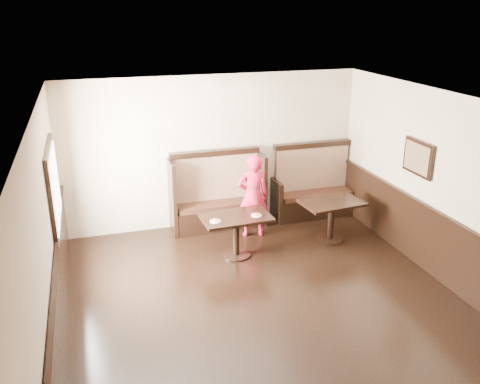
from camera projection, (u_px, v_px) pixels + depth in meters
name	position (u px, v px, depth m)	size (l,w,h in m)	color
ground	(281.00, 324.00, 6.68)	(7.00, 7.00, 0.00)	black
room_shell	(253.00, 272.00, 6.61)	(7.00, 7.00, 7.00)	beige
booth_main	(217.00, 200.00, 9.45)	(1.75, 0.72, 1.45)	black
booth_neighbor	(313.00, 191.00, 10.00)	(1.65, 0.72, 1.45)	black
table_main	(236.00, 225.00, 8.30)	(1.15, 0.75, 0.71)	black
table_neighbor	(331.00, 211.00, 8.87)	(1.12, 0.79, 0.73)	black
child	(253.00, 196.00, 8.98)	(0.55, 0.36, 1.51)	red
pizza_plate_left	(215.00, 221.00, 8.04)	(0.18, 0.18, 0.03)	white
pizza_plate_right	(256.00, 215.00, 8.26)	(0.17, 0.17, 0.03)	white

